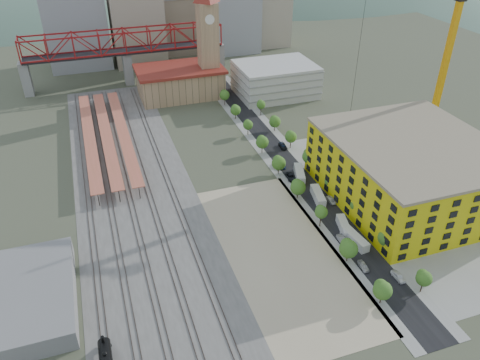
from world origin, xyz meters
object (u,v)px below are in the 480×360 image
object	(u,v)px
construction_building	(410,170)
site_trailer_a	(355,239)
site_trailer_b	(344,227)
site_trailer_d	(299,174)
car_0	(363,266)
site_trailer_c	(318,196)
clock_tower	(208,30)
tower_crane	(439,41)

from	to	relation	value
construction_building	site_trailer_a	size ratio (longest dim) A/B	5.28
site_trailer_b	site_trailer_d	world-z (taller)	site_trailer_d
car_0	site_trailer_d	bearing A→B (deg)	90.17
site_trailer_a	site_trailer_c	size ratio (longest dim) A/B	1.00
site_trailer_b	site_trailer_c	xyz separation A→B (m)	(0.00, 15.69, 0.12)
site_trailer_a	site_trailer_b	world-z (taller)	site_trailer_a
construction_building	site_trailer_c	size ratio (longest dim) A/B	5.28
site_trailer_b	construction_building	bearing A→B (deg)	32.35
clock_tower	site_trailer_b	world-z (taller)	clock_tower
tower_crane	clock_tower	bearing A→B (deg)	128.66
site_trailer_c	car_0	distance (m)	31.00
site_trailer_d	tower_crane	bearing A→B (deg)	26.02
car_0	site_trailer_a	bearing A→B (deg)	76.32
clock_tower	car_0	size ratio (longest dim) A/B	12.46
site_trailer_a	car_0	distance (m)	9.87
site_trailer_a	site_trailer_b	distance (m)	5.78
clock_tower	construction_building	xyz separation A→B (m)	(34.00, -99.99, -19.29)
construction_building	clock_tower	bearing A→B (deg)	108.78
site_trailer_d	site_trailer_b	bearing A→B (deg)	-71.84
clock_tower	tower_crane	size ratio (longest dim) A/B	0.84
tower_crane	site_trailer_d	world-z (taller)	tower_crane
clock_tower	site_trailer_a	size ratio (longest dim) A/B	5.43
construction_building	site_trailer_a	distance (m)	30.77
site_trailer_a	site_trailer_b	bearing A→B (deg)	83.58
construction_building	site_trailer_d	distance (m)	34.04
clock_tower	site_trailer_a	world-z (taller)	clock_tower
site_trailer_a	tower_crane	bearing A→B (deg)	33.34
construction_building	site_trailer_c	world-z (taller)	construction_building
tower_crane	site_trailer_a	world-z (taller)	tower_crane
clock_tower	site_trailer_b	size ratio (longest dim) A/B	5.95
site_trailer_b	car_0	distance (m)	15.46
clock_tower	site_trailer_d	world-z (taller)	clock_tower
clock_tower	site_trailer_b	xyz separation A→B (m)	(8.00, -108.54, -27.50)
tower_crane	site_trailer_a	distance (m)	74.83
site_trailer_b	site_trailer_c	bearing A→B (deg)	104.15
site_trailer_d	site_trailer_c	bearing A→B (deg)	-71.84
construction_building	site_trailer_a	xyz separation A→B (m)	(-26.00, -14.32, -8.10)
construction_building	site_trailer_a	bearing A→B (deg)	-151.15
tower_crane	site_trailer_d	size ratio (longest dim) A/B	6.14
site_trailer_d	clock_tower	bearing A→B (deg)	113.90
construction_building	site_trailer_d	world-z (taller)	construction_building
tower_crane	site_trailer_d	xyz separation A→B (m)	(-50.10, -6.92, -36.69)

